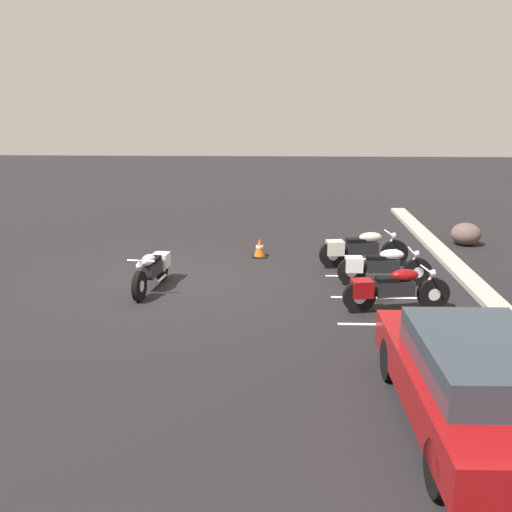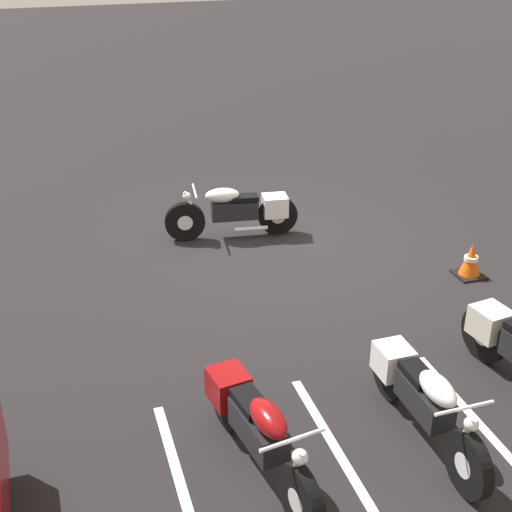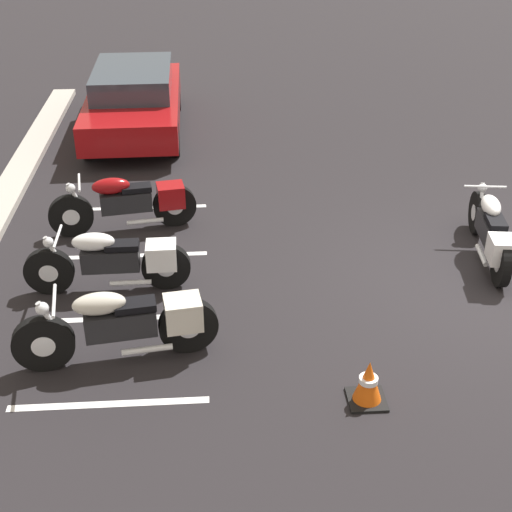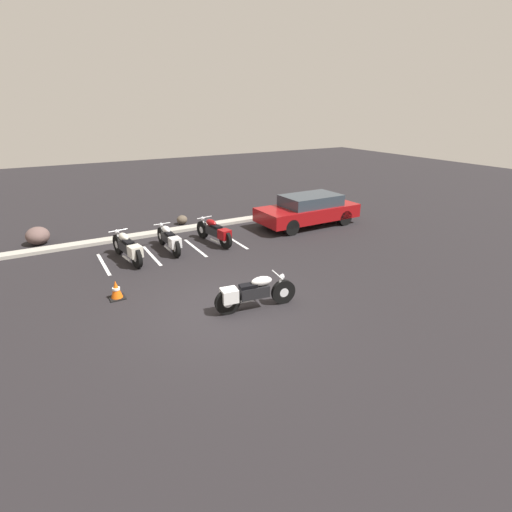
{
  "view_description": "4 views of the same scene",
  "coord_description": "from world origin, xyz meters",
  "px_view_note": "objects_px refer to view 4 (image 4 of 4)",
  "views": [
    {
      "loc": [
        13.35,
        2.53,
        4.19
      ],
      "look_at": [
        1.24,
        2.04,
        0.94
      ],
      "focal_mm": 42.0,
      "sensor_mm": 36.0,
      "label": 1
    },
    {
      "loc": [
        3.45,
        9.8,
        4.87
      ],
      "look_at": [
        1.16,
        2.42,
        1.01
      ],
      "focal_mm": 50.0,
      "sensor_mm": 36.0,
      "label": 2
    },
    {
      "loc": [
        -7.87,
        3.55,
        5.04
      ],
      "look_at": [
        -0.11,
        3.02,
        0.6
      ],
      "focal_mm": 50.0,
      "sensor_mm": 36.0,
      "label": 3
    },
    {
      "loc": [
        -3.7,
        -8.07,
        4.8
      ],
      "look_at": [
        1.59,
        1.22,
        0.74
      ],
      "focal_mm": 28.0,
      "sensor_mm": 36.0,
      "label": 4
    }
  ],
  "objects_px": {
    "landscape_rock_1": "(38,236)",
    "parked_bike_2": "(215,232)",
    "parked_bike_1": "(169,239)",
    "car_red": "(308,209)",
    "landscape_rock_0": "(182,220)",
    "motorcycle_white_featured": "(252,293)",
    "parked_bike_0": "(128,248)",
    "traffic_cone": "(116,290)"
  },
  "relations": [
    {
      "from": "landscape_rock_1",
      "to": "parked_bike_2",
      "type": "bearing_deg",
      "value": -29.14
    },
    {
      "from": "parked_bike_2",
      "to": "parked_bike_1",
      "type": "bearing_deg",
      "value": 79.36
    },
    {
      "from": "car_red",
      "to": "landscape_rock_1",
      "type": "distance_m",
      "value": 10.48
    },
    {
      "from": "parked_bike_2",
      "to": "landscape_rock_0",
      "type": "bearing_deg",
      "value": -5.77
    },
    {
      "from": "motorcycle_white_featured",
      "to": "landscape_rock_1",
      "type": "relative_size",
      "value": 2.51
    },
    {
      "from": "motorcycle_white_featured",
      "to": "landscape_rock_1",
      "type": "distance_m",
      "value": 9.32
    },
    {
      "from": "parked_bike_1",
      "to": "car_red",
      "type": "distance_m",
      "value": 6.14
    },
    {
      "from": "parked_bike_1",
      "to": "car_red",
      "type": "bearing_deg",
      "value": -88.7
    },
    {
      "from": "parked_bike_0",
      "to": "parked_bike_1",
      "type": "height_order",
      "value": "parked_bike_0"
    },
    {
      "from": "parked_bike_2",
      "to": "traffic_cone",
      "type": "relative_size",
      "value": 4.32
    },
    {
      "from": "parked_bike_0",
      "to": "car_red",
      "type": "bearing_deg",
      "value": -94.54
    },
    {
      "from": "parked_bike_0",
      "to": "landscape_rock_1",
      "type": "xyz_separation_m",
      "value": [
        -2.47,
        3.39,
        -0.15
      ]
    },
    {
      "from": "parked_bike_0",
      "to": "car_red",
      "type": "relative_size",
      "value": 0.52
    },
    {
      "from": "motorcycle_white_featured",
      "to": "traffic_cone",
      "type": "height_order",
      "value": "motorcycle_white_featured"
    },
    {
      "from": "motorcycle_white_featured",
      "to": "traffic_cone",
      "type": "relative_size",
      "value": 4.22
    },
    {
      "from": "parked_bike_1",
      "to": "landscape_rock_1",
      "type": "xyz_separation_m",
      "value": [
        -3.94,
        3.11,
        -0.12
      ]
    },
    {
      "from": "parked_bike_0",
      "to": "landscape_rock_1",
      "type": "bearing_deg",
      "value": 27.7
    },
    {
      "from": "motorcycle_white_featured",
      "to": "traffic_cone",
      "type": "bearing_deg",
      "value": 148.14
    },
    {
      "from": "motorcycle_white_featured",
      "to": "parked_bike_1",
      "type": "relative_size",
      "value": 1.0
    },
    {
      "from": "parked_bike_0",
      "to": "parked_bike_2",
      "type": "xyz_separation_m",
      "value": [
        3.19,
        0.23,
        -0.02
      ]
    },
    {
      "from": "landscape_rock_1",
      "to": "parked_bike_0",
      "type": "bearing_deg",
      "value": -53.9
    },
    {
      "from": "motorcycle_white_featured",
      "to": "parked_bike_2",
      "type": "height_order",
      "value": "parked_bike_2"
    },
    {
      "from": "landscape_rock_0",
      "to": "traffic_cone",
      "type": "distance_m",
      "value": 7.03
    },
    {
      "from": "landscape_rock_1",
      "to": "traffic_cone",
      "type": "distance_m",
      "value": 6.13
    },
    {
      "from": "landscape_rock_1",
      "to": "car_red",
      "type": "bearing_deg",
      "value": -15.93
    },
    {
      "from": "landscape_rock_1",
      "to": "motorcycle_white_featured",
      "type": "bearing_deg",
      "value": -61.98
    },
    {
      "from": "parked_bike_1",
      "to": "traffic_cone",
      "type": "height_order",
      "value": "parked_bike_1"
    },
    {
      "from": "landscape_rock_0",
      "to": "traffic_cone",
      "type": "xyz_separation_m",
      "value": [
        -3.92,
        -5.83,
        0.04
      ]
    },
    {
      "from": "car_red",
      "to": "landscape_rock_0",
      "type": "xyz_separation_m",
      "value": [
        -4.59,
        2.78,
        -0.49
      ]
    },
    {
      "from": "motorcycle_white_featured",
      "to": "traffic_cone",
      "type": "distance_m",
      "value": 3.64
    },
    {
      "from": "parked_bike_0",
      "to": "parked_bike_2",
      "type": "relative_size",
      "value": 1.04
    },
    {
      "from": "parked_bike_0",
      "to": "landscape_rock_1",
      "type": "height_order",
      "value": "parked_bike_0"
    },
    {
      "from": "motorcycle_white_featured",
      "to": "parked_bike_1",
      "type": "xyz_separation_m",
      "value": [
        -0.43,
        5.12,
        -0.0
      ]
    },
    {
      "from": "parked_bike_0",
      "to": "landscape_rock_0",
      "type": "height_order",
      "value": "parked_bike_0"
    },
    {
      "from": "parked_bike_1",
      "to": "landscape_rock_0",
      "type": "xyz_separation_m",
      "value": [
        1.54,
        3.01,
        -0.26
      ]
    },
    {
      "from": "motorcycle_white_featured",
      "to": "landscape_rock_0",
      "type": "xyz_separation_m",
      "value": [
        1.11,
        8.13,
        -0.26
      ]
    },
    {
      "from": "parked_bike_0",
      "to": "landscape_rock_0",
      "type": "xyz_separation_m",
      "value": [
        3.01,
        3.29,
        -0.29
      ]
    },
    {
      "from": "motorcycle_white_featured",
      "to": "landscape_rock_0",
      "type": "relative_size",
      "value": 4.57
    },
    {
      "from": "parked_bike_1",
      "to": "landscape_rock_1",
      "type": "distance_m",
      "value": 5.02
    },
    {
      "from": "traffic_cone",
      "to": "parked_bike_2",
      "type": "bearing_deg",
      "value": 34.09
    },
    {
      "from": "parked_bike_0",
      "to": "motorcycle_white_featured",
      "type": "bearing_deg",
      "value": -166.87
    },
    {
      "from": "motorcycle_white_featured",
      "to": "parked_bike_2",
      "type": "relative_size",
      "value": 0.98
    }
  ]
}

